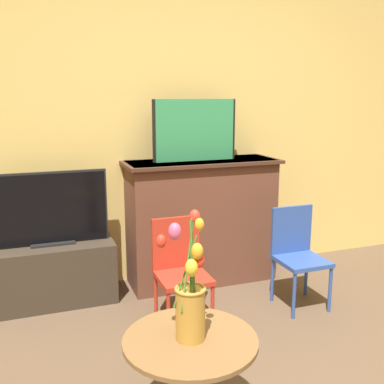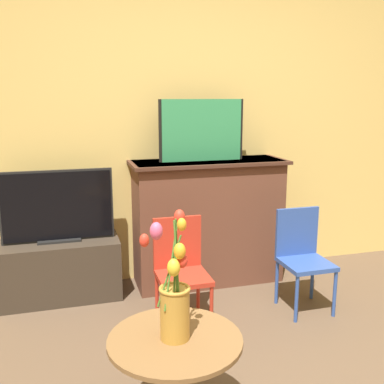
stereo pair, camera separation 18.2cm
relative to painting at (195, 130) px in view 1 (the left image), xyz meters
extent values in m
cube|color=#E0BC66|center=(-0.06, 0.22, 0.15)|extent=(8.00, 0.06, 2.70)
cube|color=brown|center=(0.05, -0.01, -0.72)|extent=(1.14, 0.39, 0.97)
cube|color=#43271C|center=(0.05, -0.02, -0.24)|extent=(1.20, 0.43, 0.02)
cube|color=black|center=(0.00, 0.01, 0.00)|extent=(0.66, 0.02, 0.46)
cube|color=#338E56|center=(0.00, -0.01, 0.00)|extent=(0.62, 0.02, 0.46)
cube|color=#382D23|center=(-1.07, -0.02, -0.98)|extent=(0.83, 0.38, 0.43)
cube|color=black|center=(-1.07, -0.02, -0.76)|extent=(0.30, 0.12, 0.02)
cube|color=black|center=(-1.07, -0.01, -0.51)|extent=(0.78, 0.02, 0.52)
cube|color=black|center=(-1.07, -0.02, -0.51)|extent=(0.75, 0.02, 0.49)
cylinder|color=#B22D1E|center=(-0.47, -0.82, -1.04)|extent=(0.02, 0.02, 0.32)
cylinder|color=#B22D1E|center=(-0.19, -0.82, -1.04)|extent=(0.02, 0.02, 0.32)
cylinder|color=#B22D1E|center=(-0.47, -0.54, -1.04)|extent=(0.02, 0.02, 0.32)
cylinder|color=#B22D1E|center=(-0.19, -0.54, -1.04)|extent=(0.02, 0.02, 0.32)
cube|color=#B22D1E|center=(-0.33, -0.68, -0.86)|extent=(0.32, 0.32, 0.03)
cube|color=#B22D1E|center=(-0.33, -0.53, -0.68)|extent=(0.32, 0.02, 0.34)
cylinder|color=#2D4C99|center=(0.40, -0.82, -1.04)|extent=(0.02, 0.02, 0.32)
cylinder|color=#2D4C99|center=(0.68, -0.82, -1.04)|extent=(0.02, 0.02, 0.32)
cylinder|color=#2D4C99|center=(0.40, -0.54, -1.04)|extent=(0.02, 0.02, 0.32)
cylinder|color=#2D4C99|center=(0.68, -0.54, -1.04)|extent=(0.02, 0.02, 0.32)
cube|color=#2D4C99|center=(0.54, -0.68, -0.86)|extent=(0.32, 0.32, 0.03)
cube|color=#2D4C99|center=(0.54, -0.53, -0.68)|extent=(0.32, 0.02, 0.34)
cylinder|color=brown|center=(-0.60, -1.57, -0.75)|extent=(0.57, 0.57, 0.02)
cylinder|color=#B78433|center=(-0.60, -1.57, -0.63)|extent=(0.12, 0.12, 0.22)
torus|color=#B78433|center=(-0.60, -1.57, -0.52)|extent=(0.13, 0.13, 0.01)
cylinder|color=#477A2D|center=(-0.59, -1.59, -0.41)|extent=(0.02, 0.05, 0.37)
ellipsoid|color=orange|center=(-0.58, -1.63, -0.23)|extent=(0.04, 0.04, 0.05)
cylinder|color=#477A2D|center=(-0.62, -1.58, -0.42)|extent=(0.08, 0.06, 0.35)
ellipsoid|color=#E0517A|center=(-0.69, -1.64, -0.24)|extent=(0.05, 0.05, 0.07)
cylinder|color=#477A2D|center=(-0.59, -1.59, -0.49)|extent=(0.02, 0.04, 0.22)
ellipsoid|color=red|center=(-0.58, -1.62, -0.38)|extent=(0.04, 0.04, 0.06)
cylinder|color=#477A2D|center=(-0.58, -1.55, -0.41)|extent=(0.02, 0.02, 0.37)
ellipsoid|color=red|center=(-0.57, -1.54, -0.22)|extent=(0.05, 0.05, 0.06)
cylinder|color=#477A2D|center=(-0.60, -1.59, -0.46)|extent=(0.01, 0.05, 0.26)
ellipsoid|color=orange|center=(-0.59, -1.63, -0.34)|extent=(0.05, 0.05, 0.07)
cylinder|color=#477A2D|center=(-0.61, -1.59, -0.49)|extent=(0.02, 0.06, 0.20)
ellipsoid|color=gold|center=(-0.62, -1.64, -0.40)|extent=(0.05, 0.05, 0.07)
cylinder|color=#477A2D|center=(-0.62, -1.57, -0.44)|extent=(0.11, 0.01, 0.30)
ellipsoid|color=red|center=(-0.72, -1.57, -0.30)|extent=(0.04, 0.04, 0.05)
camera|label=1|loc=(-1.18, -3.18, 0.26)|focal=42.00mm
camera|label=2|loc=(-1.00, -3.24, 0.26)|focal=42.00mm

